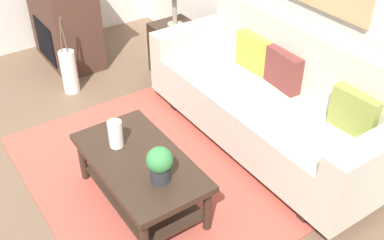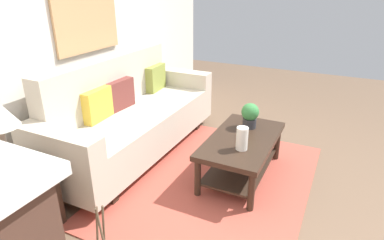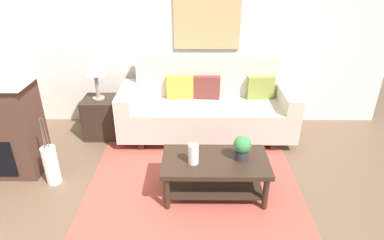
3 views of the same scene
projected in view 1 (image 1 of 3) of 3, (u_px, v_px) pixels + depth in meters
The scene contains 15 objects.
ground_plane at pixel (94, 200), 3.59m from camera, with size 9.56×9.56×0.00m, color brown.
area_rug at pixel (150, 175), 3.81m from camera, with size 2.33×1.75×0.01m, color #B24C3D.
couch at pixel (270, 100), 3.94m from camera, with size 2.34×0.84×1.08m.
throw_pillow_mustard at pixel (255, 53), 4.10m from camera, with size 0.36×0.12×0.32m, color gold.
throw_pillow_maroon at pixel (284, 70), 3.85m from camera, with size 0.36×0.12×0.32m, color brown.
throw_pillow_olive at pixel (355, 112), 3.36m from camera, with size 0.36×0.12×0.32m, color olive.
coffee_table at pixel (140, 171), 3.39m from camera, with size 1.10×0.60×0.43m.
tabletop_vase at pixel (116, 134), 3.38m from camera, with size 0.11×0.11×0.21m, color white.
potted_plant_tabletop at pixel (160, 163), 3.07m from camera, with size 0.18×0.18×0.26m.
side_table at pixel (176, 50), 5.01m from camera, with size 0.44×0.44×0.56m, color #332319.
fireplace at pixel (63, 12), 5.07m from camera, with size 1.02×0.58×1.16m.
floor_vase at pixel (69, 72), 4.73m from camera, with size 0.16×0.16×0.45m, color white.
floor_vase_branch_a at pixel (64, 36), 4.48m from camera, with size 0.01×0.01×0.36m, color brown.
floor_vase_branch_b at pixel (64, 34), 4.51m from camera, with size 0.01×0.01×0.36m, color brown.
floor_vase_branch_c at pixel (61, 35), 4.49m from camera, with size 0.01×0.01×0.36m, color brown.
Camera 1 is at (2.53, -0.81, 2.60)m, focal length 43.74 mm.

